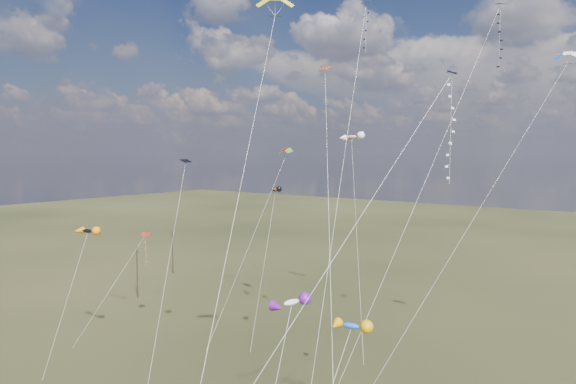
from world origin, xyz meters
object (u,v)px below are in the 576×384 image
Objects in this scene: utility_pole_near at (137,272)px; novelty_black_orange at (87,231)px; parafoil_yellow at (275,1)px; diamond_black_high at (490,57)px; utility_pole_far at (172,252)px.

utility_pole_near is 0.56× the size of novelty_black_orange.
parafoil_yellow is 2.46× the size of novelty_black_orange.
diamond_black_high is 46.25m from novelty_black_orange.
utility_pole_near is 53.62m from parafoil_yellow.
utility_pole_far is at bearing 147.14° from parafoil_yellow.
utility_pole_near and utility_pole_far have the same top height.
novelty_black_orange is (20.46, -30.05, 9.49)m from utility_pole_far.
utility_pole_far is 37.57m from novelty_black_orange.
diamond_black_high is 21.30m from parafoil_yellow.
utility_pole_near is at bearing -179.48° from diamond_black_high.
parafoil_yellow is at bearing -3.02° from novelty_black_orange.
utility_pole_far is (-8.00, 14.00, 0.00)m from utility_pole_near.
novelty_black_orange is (-39.40, -16.52, -17.72)m from diamond_black_high.
diamond_black_high is 1.04× the size of parafoil_yellow.
utility_pole_far is 67.13m from diamond_black_high.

